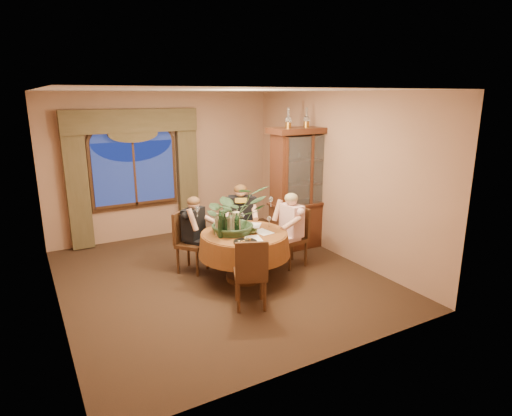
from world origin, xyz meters
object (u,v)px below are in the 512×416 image
china_cabinet (304,188)px  oil_lamp_left (288,118)px  wine_bottle_0 (220,227)px  olive_bowl (251,231)px  person_scarf (241,221)px  oil_lamp_right (324,117)px  wine_bottle_2 (220,221)px  centerpiece_plant (234,192)px  chair_back (192,243)px  wine_bottle_5 (230,223)px  person_pink (291,230)px  stoneware_vase (236,222)px  wine_bottle_3 (217,224)px  chair_back_right (237,232)px  wine_bottle_4 (237,224)px  dining_table (245,256)px  chair_front_left (250,272)px  person_back (194,233)px  wine_bottle_1 (225,225)px  chair_right (291,238)px  oil_lamp_center (307,117)px

china_cabinet → oil_lamp_left: oil_lamp_left is taller
oil_lamp_left → wine_bottle_0: (-1.70, -0.86, -1.44)m
china_cabinet → olive_bowl: bearing=-150.6°
oil_lamp_left → person_scarf: 1.94m
oil_lamp_right → wine_bottle_2: size_ratio=1.03×
centerpiece_plant → wine_bottle_2: centerpiece_plant is taller
chair_back → wine_bottle_2: size_ratio=2.91×
olive_bowl → wine_bottle_5: wine_bottle_5 is taller
centerpiece_plant → person_pink: bearing=-1.6°
person_scarf → chair_back: bearing=34.2°
stoneware_vase → wine_bottle_3: bearing=-173.8°
person_scarf → china_cabinet: bearing=-157.6°
chair_back_right → wine_bottle_4: 1.06m
person_scarf → wine_bottle_2: bearing=67.8°
chair_back_right → centerpiece_plant: 1.19m
dining_table → person_pink: (0.91, 0.08, 0.24)m
china_cabinet → stoneware_vase: china_cabinet is taller
oil_lamp_left → chair_front_left: oil_lamp_left is taller
chair_front_left → person_back: person_back is taller
wine_bottle_2 → wine_bottle_4: (0.15, -0.25, 0.00)m
person_pink → chair_back: bearing=63.0°
dining_table → wine_bottle_1: 0.63m
olive_bowl → wine_bottle_3: size_ratio=0.51×
china_cabinet → oil_lamp_left: size_ratio=6.44×
chair_front_left → wine_bottle_2: wine_bottle_2 is taller
chair_back → stoneware_vase: (0.49, -0.57, 0.42)m
china_cabinet → wine_bottle_1: 2.15m
wine_bottle_0 → person_scarf: bearing=48.5°
chair_right → person_back: person_back is taller
stoneware_vase → oil_lamp_right: bearing=18.3°
person_back → centerpiece_plant: size_ratio=1.15×
oil_lamp_left → person_back: size_ratio=0.28×
chair_back_right → person_scarf: (0.10, 0.03, 0.17)m
olive_bowl → wine_bottle_4: 0.26m
person_back → person_scarf: size_ratio=0.94×
chair_back_right → stoneware_vase: stoneware_vase is taller
chair_front_left → wine_bottle_5: wine_bottle_5 is taller
oil_lamp_center → chair_back: (-2.25, -0.13, -1.88)m
dining_table → wine_bottle_1: (-0.32, 0.00, 0.54)m
wine_bottle_0 → oil_lamp_left: bearing=26.7°
dining_table → person_scarf: (0.38, 0.85, 0.27)m
dining_table → oil_lamp_left: size_ratio=4.07×
chair_back → chair_front_left: same height
person_back → dining_table: bearing=90.0°
wine_bottle_1 → wine_bottle_3: bearing=141.6°
wine_bottle_4 → wine_bottle_5: size_ratio=1.00×
centerpiece_plant → chair_right: bearing=-0.3°
dining_table → wine_bottle_5: wine_bottle_5 is taller
oil_lamp_right → wine_bottle_4: bearing=-158.7°
chair_front_left → chair_back_right: bearing=91.9°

